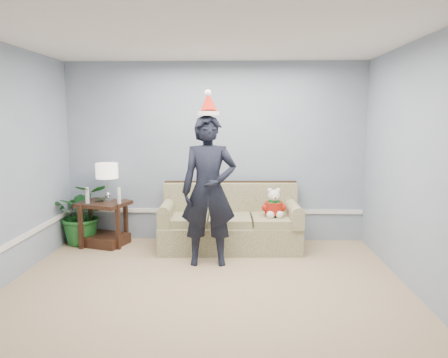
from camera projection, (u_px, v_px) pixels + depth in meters
room_shell at (201, 174)px, 4.12m from camera, size 4.54×5.04×2.74m
wainscot_trim at (116, 232)px, 5.45m from camera, size 4.49×4.99×0.06m
sofa at (230, 225)px, 6.32m from camera, size 2.01×0.92×0.93m
side_table at (104, 228)px, 6.45m from camera, size 0.81×0.74×0.65m
table_lamp at (107, 172)px, 6.35m from camera, size 0.32×0.32×0.57m
candle_pair at (103, 196)px, 6.27m from camera, size 0.52×0.06×0.23m
houseplant at (83, 213)px, 6.49m from camera, size 1.01×0.94×0.92m
man at (209, 191)px, 5.52m from camera, size 0.73×0.50×1.91m
santa_hat at (208, 104)px, 5.39m from camera, size 0.32×0.35×0.32m
teddy_bear at (274, 206)px, 6.13m from camera, size 0.28×0.30×0.42m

